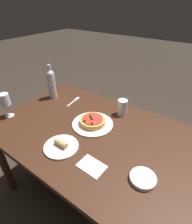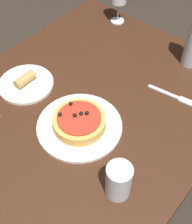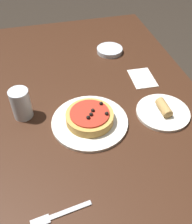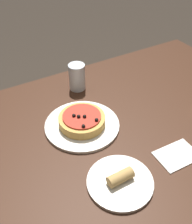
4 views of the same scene
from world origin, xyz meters
name	(u,v)px [view 2 (image 2 of 4)]	position (x,y,z in m)	size (l,w,h in m)	color
ground_plane	(63,222)	(0.00, 0.00, 0.00)	(14.00, 14.00, 0.00)	#2D261E
dining_table	(48,153)	(0.00, 0.00, 0.65)	(1.52, 0.91, 0.73)	#381E11
dinner_plate	(80,126)	(-0.11, 0.05, 0.73)	(0.29, 0.29, 0.01)	white
pizza	(79,121)	(-0.11, 0.05, 0.76)	(0.18, 0.18, 0.05)	gold
water_cup	(119,181)	(-0.01, 0.29, 0.79)	(0.07, 0.07, 0.12)	silver
fork	(173,96)	(-0.44, 0.22, 0.73)	(0.04, 0.18, 0.00)	#B7B7BC
side_plate	(26,83)	(-0.13, -0.24, 0.74)	(0.21, 0.21, 0.05)	white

